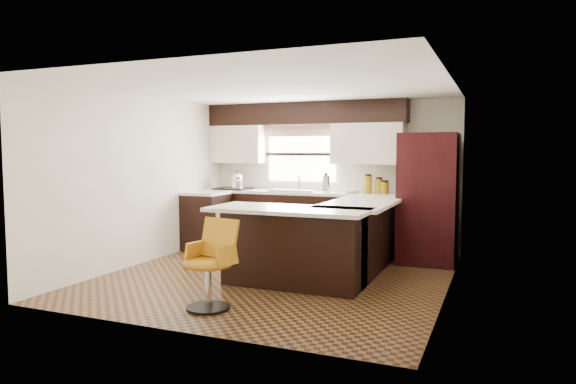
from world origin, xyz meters
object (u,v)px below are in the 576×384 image
at_px(peninsula_return, 294,248).
at_px(bar_chair, 208,265).
at_px(refrigerator, 428,198).
at_px(peninsula_long, 358,238).

relative_size(peninsula_return, bar_chair, 1.81).
relative_size(refrigerator, bar_chair, 2.04).
height_order(peninsula_return, bar_chair, bar_chair).
bearing_deg(peninsula_long, refrigerator, 50.30).
xyz_separation_m(peninsula_long, bar_chair, (-0.98, -2.16, 0.01)).
height_order(peninsula_long, peninsula_return, same).
distance_m(refrigerator, bar_chair, 3.60).
bearing_deg(refrigerator, peninsula_long, -129.70).
relative_size(peninsula_long, peninsula_return, 1.18).
height_order(refrigerator, bar_chair, refrigerator).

